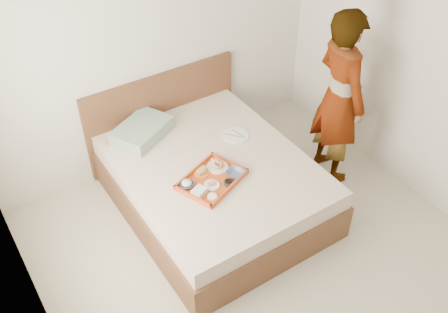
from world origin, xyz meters
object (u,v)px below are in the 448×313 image
Objects in this scene: tray at (212,179)px; dinner_plate at (236,135)px; bed at (214,184)px; person at (339,98)px.

tray is 0.68m from dinner_plate.
tray is (-0.14, -0.20, 0.29)m from bed.
bed is at bearing 89.23° from person.
bed is at bearing 33.57° from tray.
person reaches higher than bed.
person is (0.87, -0.43, 0.35)m from dinner_plate.
tray is at bearing -141.87° from dinner_plate.
dinner_plate reaches higher than bed.
bed is 1.13× the size of person.
tray is at bearing 98.40° from person.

